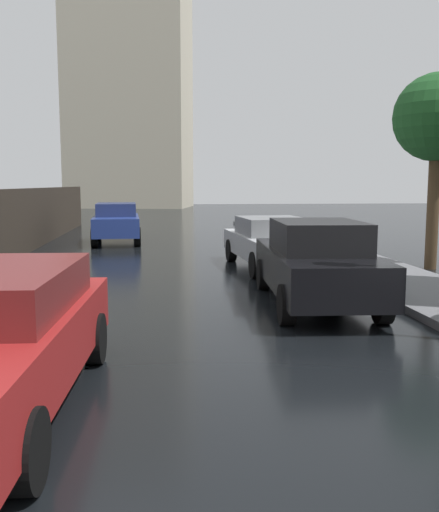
# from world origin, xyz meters

# --- Properties ---
(car_blue_near_kerb) EXTENTS (1.87, 4.08, 1.46)m
(car_blue_near_kerb) POSITION_xyz_m (-1.65, 20.40, 0.77)
(car_blue_near_kerb) COLOR navy
(car_blue_near_kerb) RESTS_ON ground
(car_silver_mid_road) EXTENTS (2.08, 4.61, 1.31)m
(car_silver_mid_road) POSITION_xyz_m (2.83, 13.58, 0.69)
(car_silver_mid_road) COLOR #B2B5BA
(car_silver_mid_road) RESTS_ON ground
(car_black_far_lane) EXTENTS (1.96, 4.56, 1.53)m
(car_black_far_lane) POSITION_xyz_m (2.68, 9.08, 0.78)
(car_black_far_lane) COLOR black
(car_black_far_lane) RESTS_ON ground
(street_tree_near) EXTENTS (2.18, 2.18, 4.91)m
(street_tree_near) POSITION_xyz_m (6.84, 13.00, 3.76)
(street_tree_near) COLOR #4C3823
(street_tree_near) RESTS_ON ground
(distant_tower) EXTENTS (11.90, 9.40, 30.04)m
(distant_tower) POSITION_xyz_m (-2.53, 53.00, 13.45)
(distant_tower) COLOR beige
(distant_tower) RESTS_ON ground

